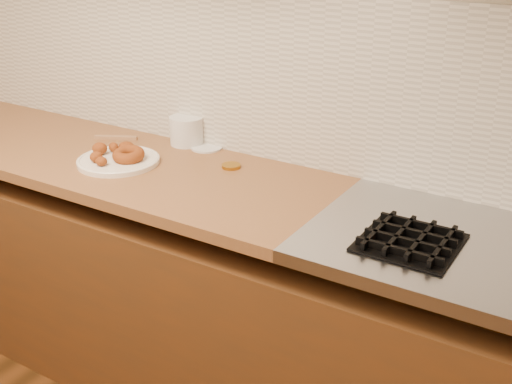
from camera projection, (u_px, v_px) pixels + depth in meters
wall_back at (241, 31)px, 2.27m from camera, size 4.00×0.02×2.70m
base_cabinet at (199, 303)px, 2.41m from camera, size 3.60×0.60×0.77m
butcher_block at (62, 149)px, 2.53m from camera, size 2.30×0.62×0.04m
backsplash at (240, 74)px, 2.32m from camera, size 3.60×0.02×0.60m
donut_plate at (118, 161)px, 2.32m from camera, size 0.30×0.30×0.02m
ring_donut at (128, 155)px, 2.30m from camera, size 0.15×0.15×0.05m
fried_dough_chunks at (109, 151)px, 2.34m from camera, size 0.15×0.20×0.05m
plastic_tub at (187, 131)px, 2.50m from camera, size 0.15×0.15×0.11m
tub_lid at (207, 148)px, 2.47m from camera, size 0.14×0.14×0.01m
brass_jar_lid at (231, 166)px, 2.28m from camera, size 0.08×0.08×0.01m
wooden_utensil at (116, 138)px, 2.57m from camera, size 0.16×0.10×0.01m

